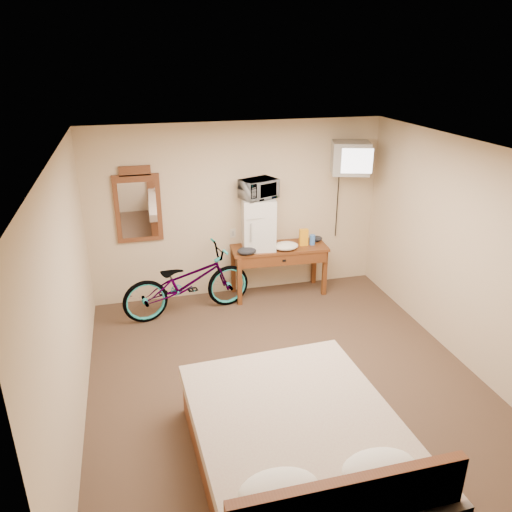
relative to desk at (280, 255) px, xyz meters
name	(u,v)px	position (x,y,z in m)	size (l,w,h in m)	color
room	(287,276)	(-0.55, -2.00, 0.62)	(4.60, 4.64, 2.50)	#402E20
desk	(280,255)	(0.00, 0.00, 0.00)	(1.40, 0.61, 0.75)	#642C16
mini_fridge	(259,223)	(-0.30, 0.06, 0.48)	(0.50, 0.48, 0.73)	silver
microwave	(259,189)	(-0.30, 0.06, 0.98)	(0.48, 0.33, 0.27)	silver
snack_bag	(304,237)	(0.35, -0.01, 0.24)	(0.12, 0.07, 0.24)	orange
blue_cup	(312,240)	(0.49, -0.01, 0.19)	(0.08, 0.08, 0.15)	#3E76D5
cloth_cream	(286,246)	(0.06, -0.11, 0.17)	(0.35, 0.27, 0.11)	white
cloth_dark_a	(247,251)	(-0.52, -0.14, 0.17)	(0.27, 0.20, 0.10)	black
cloth_dark_b	(317,239)	(0.60, 0.10, 0.16)	(0.17, 0.14, 0.08)	black
crt_television	(350,158)	(1.01, 0.02, 1.35)	(0.61, 0.66, 0.45)	black
wall_mirror	(138,206)	(-1.92, 0.27, 0.80)	(0.62, 0.04, 1.05)	brown
bicycle	(187,282)	(-1.38, -0.23, -0.17)	(0.62, 1.77, 0.93)	black
bed	(301,451)	(-0.83, -3.37, -0.34)	(1.75, 2.26, 0.90)	brown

